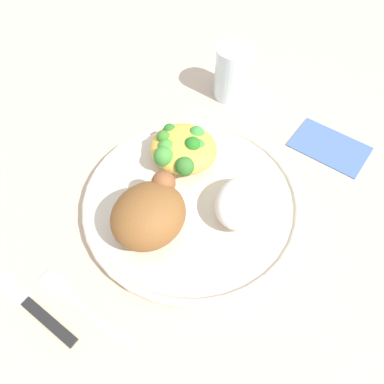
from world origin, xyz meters
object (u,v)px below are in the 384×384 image
rice_pile (246,202)px  water_glass (233,73)px  napkin (330,146)px  roasted_chicken (149,214)px  plate (192,200)px  fork (78,304)px  mac_cheese_with_broccoli (183,148)px  knife (26,301)px

rice_pile → water_glass: bearing=41.0°
napkin → roasted_chicken: bearing=161.3°
roasted_chicken → rice_pile: roasted_chicken is taller
plate → fork: plate is taller
mac_cheese_with_broccoli → knife: size_ratio=0.51×
rice_pile → napkin: bearing=-7.3°
water_glass → napkin: (0.00, -0.19, -0.04)m
plate → rice_pile: rice_pile is taller
roasted_chicken → fork: roasted_chicken is taller
plate → fork: (-0.19, 0.01, -0.01)m
knife → rice_pile: bearing=-25.5°
water_glass → plate: bearing=-155.3°
roasted_chicken → napkin: 0.31m
plate → knife: size_ratio=1.54×
knife → napkin: size_ratio=1.69×
water_glass → napkin: 0.20m
water_glass → napkin: bearing=-89.6°
knife → water_glass: water_glass is taller
plate → roasted_chicken: roasted_chicken is taller
water_glass → napkin: size_ratio=0.79×
roasted_chicken → mac_cheese_with_broccoli: size_ratio=1.06×
knife → water_glass: bearing=5.8°
fork → water_glass: (0.41, 0.09, 0.04)m
mac_cheese_with_broccoli → napkin: mac_cheese_with_broccoli is taller
roasted_chicken → knife: size_ratio=0.54×
water_glass → fork: bearing=-167.1°
plate → rice_pile: size_ratio=3.35×
mac_cheese_with_broccoli → roasted_chicken: bearing=-156.7°
plate → water_glass: 0.24m
rice_pile → napkin: (0.19, -0.02, -0.04)m
mac_cheese_with_broccoli → fork: (-0.23, -0.05, -0.04)m
plate → rice_pile: bearing=-67.9°
roasted_chicken → rice_pile: 0.12m
plate → rice_pile: (0.03, -0.07, 0.03)m
fork → napkin: 0.42m
plate → napkin: plate is taller
water_glass → knife: bearing=-174.2°
rice_pile → fork: rice_pile is taller
plate → knife: (-0.23, 0.06, -0.01)m
mac_cheese_with_broccoli → fork: 0.24m
roasted_chicken → water_glass: 0.30m
knife → napkin: 0.47m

